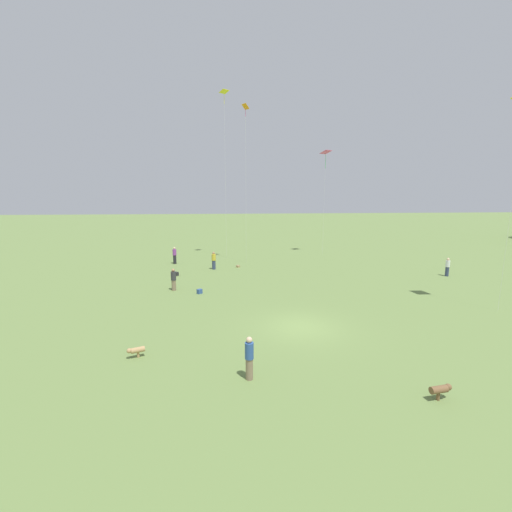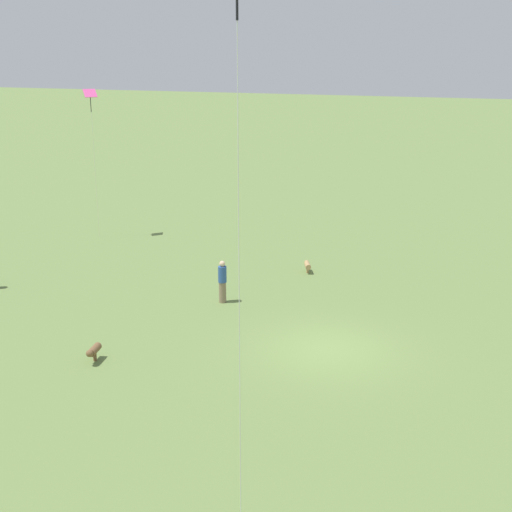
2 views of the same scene
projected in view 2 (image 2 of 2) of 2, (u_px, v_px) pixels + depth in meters
name	position (u px, v px, depth m)	size (l,w,h in m)	color
ground_plane	(327.00, 350.00, 25.01)	(240.00, 240.00, 0.00)	olive
person_1	(222.00, 281.00, 29.30)	(0.49, 0.49, 1.79)	#847056
kite_4	(91.00, 101.00, 37.18)	(0.84, 0.84, 7.99)	#E54C99
dog_0	(307.00, 265.00, 33.27)	(0.48, 0.78, 0.51)	tan
dog_1	(93.00, 351.00, 23.95)	(0.36, 0.85, 0.57)	brown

